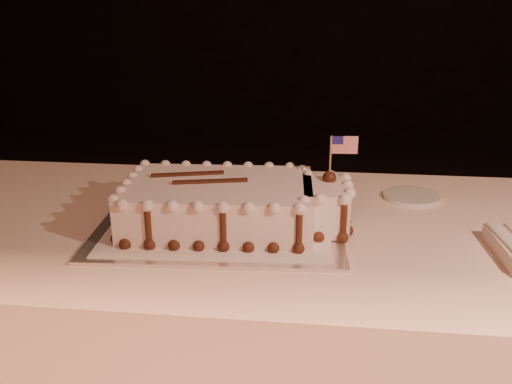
# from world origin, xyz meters

# --- Properties ---
(banquet_table) EXTENTS (2.40, 0.80, 0.75)m
(banquet_table) POSITION_xyz_m (0.00, 0.60, 0.38)
(banquet_table) COLOR #FFDCC5
(banquet_table) RESTS_ON ground
(cake_board) EXTENTS (0.55, 0.43, 0.01)m
(cake_board) POSITION_xyz_m (-0.40, 0.56, 0.75)
(cake_board) COLOR silver
(cake_board) RESTS_ON banquet_table
(doily) EXTENTS (0.49, 0.39, 0.00)m
(doily) POSITION_xyz_m (-0.40, 0.56, 0.76)
(doily) COLOR white
(doily) RESTS_ON cake_board
(sheet_cake) EXTENTS (0.51, 0.31, 0.20)m
(sheet_cake) POSITION_xyz_m (-0.37, 0.56, 0.81)
(sheet_cake) COLOR white
(sheet_cake) RESTS_ON doily
(side_plate) EXTENTS (0.14, 0.14, 0.01)m
(side_plate) POSITION_xyz_m (0.04, 0.80, 0.76)
(side_plate) COLOR silver
(side_plate) RESTS_ON banquet_table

